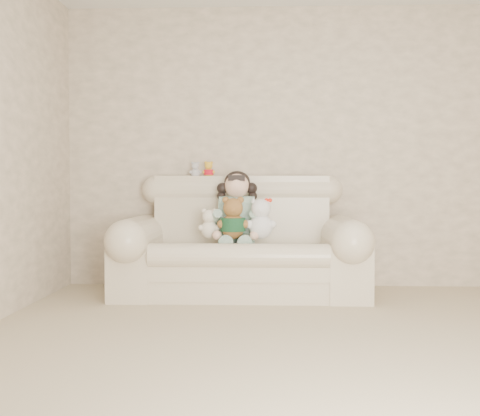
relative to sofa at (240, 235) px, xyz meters
name	(u,v)px	position (x,y,z in m)	size (l,w,h in m)	color
floor	(348,371)	(0.61, -2.00, -0.52)	(5.00, 5.00, 0.00)	tan
wall_back	(308,147)	(0.61, 0.50, 0.78)	(4.50, 4.50, 0.00)	beige
sofa	(240,235)	(0.00, 0.00, 0.00)	(2.10, 0.95, 1.03)	beige
seated_child	(237,207)	(-0.03, 0.08, 0.23)	(0.40, 0.48, 0.66)	#307054
brown_teddy	(233,214)	(-0.05, -0.16, 0.19)	(0.26, 0.20, 0.41)	brown
white_cat	(261,214)	(0.17, -0.14, 0.19)	(0.26, 0.20, 0.40)	white
cream_teddy	(209,221)	(-0.26, -0.10, 0.13)	(0.19, 0.14, 0.29)	white
yellow_mini_bear	(209,168)	(-0.30, 0.37, 0.58)	(0.11, 0.09, 0.18)	yellow
grey_mini_plush	(195,168)	(-0.43, 0.36, 0.58)	(0.11, 0.09, 0.17)	silver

